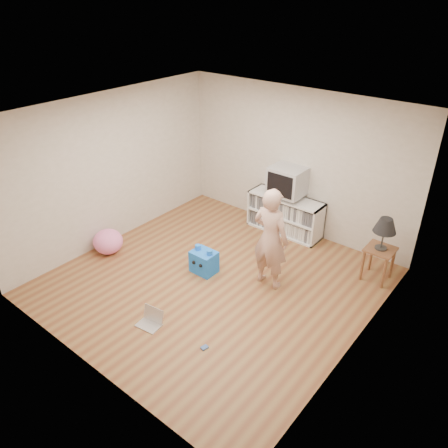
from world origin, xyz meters
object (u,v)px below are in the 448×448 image
object	(u,v)px
laptop	(151,320)
plush_blue	(204,261)
dvd_deck	(287,195)
crt_tv	(288,181)
side_table	(379,256)
plush_pink	(108,242)
media_unit	(286,214)
person	(271,239)
table_lamp	(385,226)

from	to	relation	value
laptop	plush_blue	bearing A→B (deg)	92.77
dvd_deck	crt_tv	size ratio (longest dim) A/B	0.75
side_table	dvd_deck	bearing A→B (deg)	169.02
crt_tv	side_table	distance (m)	2.03
dvd_deck	plush_pink	size ratio (longest dim) A/B	0.90
dvd_deck	plush_blue	size ratio (longest dim) A/B	1.00
media_unit	side_table	xyz separation A→B (m)	(1.91, -0.39, 0.07)
person	plush_blue	world-z (taller)	person
crt_tv	laptop	distance (m)	3.43
dvd_deck	media_unit	bearing A→B (deg)	90.00
crt_tv	person	world-z (taller)	person
media_unit	crt_tv	world-z (taller)	crt_tv
side_table	plush_blue	distance (m)	2.71
side_table	plush_pink	bearing A→B (deg)	-150.98
plush_blue	dvd_deck	bearing A→B (deg)	81.12
media_unit	plush_blue	bearing A→B (deg)	-98.91
media_unit	laptop	world-z (taller)	media_unit
person	laptop	xyz separation A→B (m)	(-0.73, -1.76, -0.74)
dvd_deck	side_table	world-z (taller)	dvd_deck
dvd_deck	side_table	size ratio (longest dim) A/B	0.82
crt_tv	table_lamp	distance (m)	1.94
crt_tv	table_lamp	xyz separation A→B (m)	(1.91, -0.37, -0.08)
table_lamp	dvd_deck	bearing A→B (deg)	169.02
plush_blue	plush_pink	world-z (taller)	plush_blue
table_lamp	plush_pink	size ratio (longest dim) A/B	1.03
dvd_deck	person	size ratio (longest dim) A/B	0.28
table_lamp	crt_tv	bearing A→B (deg)	169.12
media_unit	side_table	world-z (taller)	media_unit
media_unit	crt_tv	bearing A→B (deg)	-90.00
media_unit	laptop	size ratio (longest dim) A/B	3.97
table_lamp	plush_blue	size ratio (longest dim) A/B	1.15
plush_pink	side_table	bearing A→B (deg)	29.02
plush_pink	table_lamp	bearing A→B (deg)	29.02
crt_tv	plush_pink	distance (m)	3.28
laptop	crt_tv	bearing A→B (deg)	81.63
person	plush_blue	size ratio (longest dim) A/B	3.56
media_unit	plush_pink	size ratio (longest dim) A/B	2.81
media_unit	laptop	bearing A→B (deg)	-90.99
table_lamp	person	distance (m)	1.70
laptop	plush_pink	world-z (taller)	plush_pink
media_unit	plush_blue	distance (m)	1.96
side_table	plush_pink	xyz separation A→B (m)	(-3.86, -2.14, -0.20)
person	plush_blue	bearing A→B (deg)	21.65
side_table	table_lamp	distance (m)	0.53
table_lamp	laptop	distance (m)	3.63
side_table	laptop	size ratio (longest dim) A/B	1.56
dvd_deck	person	world-z (taller)	person
dvd_deck	crt_tv	world-z (taller)	crt_tv
side_table	laptop	xyz separation A→B (m)	(-1.96, -2.92, -0.36)
plush_pink	crt_tv	bearing A→B (deg)	52.10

